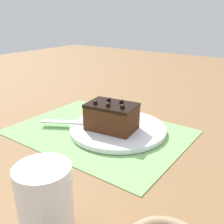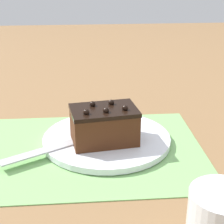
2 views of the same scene
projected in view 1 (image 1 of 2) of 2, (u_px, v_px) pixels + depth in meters
name	position (u px, v px, depth m)	size (l,w,h in m)	color
ground_plane	(99.00, 132.00, 0.72)	(3.00, 3.00, 0.00)	olive
placemat_woven	(99.00, 131.00, 0.72)	(0.46, 0.34, 0.00)	#7AB266
cake_plate	(118.00, 129.00, 0.72)	(0.26, 0.26, 0.01)	white
chocolate_cake	(112.00, 116.00, 0.69)	(0.14, 0.10, 0.08)	#472614
serving_knife	(97.00, 122.00, 0.73)	(0.22, 0.14, 0.01)	black
drinking_glass	(45.00, 200.00, 0.38)	(0.08, 0.08, 0.11)	white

